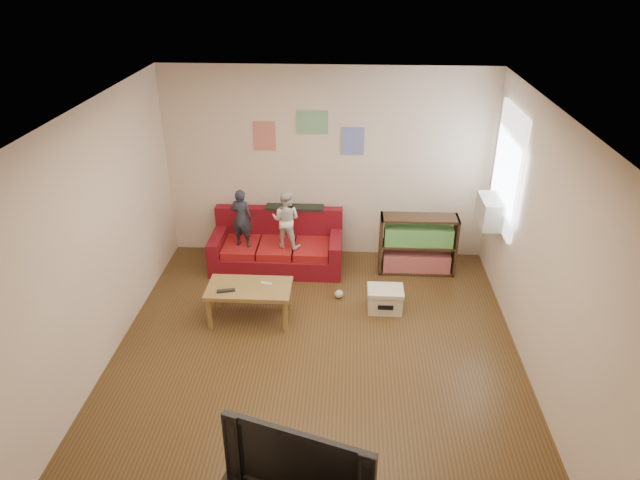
# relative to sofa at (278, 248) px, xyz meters

# --- Properties ---
(room_shell) EXTENTS (4.52, 5.02, 2.72)m
(room_shell) POSITION_rel_sofa_xyz_m (0.67, -2.06, 1.08)
(room_shell) COLOR #543A1D
(room_shell) RESTS_ON ground
(sofa) EXTENTS (1.80, 0.83, 0.79)m
(sofa) POSITION_rel_sofa_xyz_m (0.00, 0.00, 0.00)
(sofa) COLOR maroon
(sofa) RESTS_ON ground
(child_a) EXTENTS (0.33, 0.25, 0.82)m
(child_a) POSITION_rel_sofa_xyz_m (-0.45, -0.16, 0.52)
(child_a) COLOR #222734
(child_a) RESTS_ON sofa
(child_b) EXTENTS (0.45, 0.39, 0.81)m
(child_b) POSITION_rel_sofa_xyz_m (0.15, -0.16, 0.52)
(child_b) COLOR silver
(child_b) RESTS_ON sofa
(coffee_table) EXTENTS (1.00, 0.55, 0.45)m
(coffee_table) POSITION_rel_sofa_xyz_m (-0.17, -1.35, 0.12)
(coffee_table) COLOR olive
(coffee_table) RESTS_ON ground
(remote) EXTENTS (0.22, 0.10, 0.02)m
(remote) POSITION_rel_sofa_xyz_m (-0.42, -1.47, 0.19)
(remote) COLOR black
(remote) RESTS_ON coffee_table
(game_controller) EXTENTS (0.14, 0.07, 0.03)m
(game_controller) POSITION_rel_sofa_xyz_m (0.03, -1.30, 0.20)
(game_controller) COLOR silver
(game_controller) RESTS_ON coffee_table
(bookshelf) EXTENTS (1.04, 0.31, 0.83)m
(bookshelf) POSITION_rel_sofa_xyz_m (1.94, -0.08, 0.10)
(bookshelf) COLOR #392617
(bookshelf) RESTS_ON ground
(window) EXTENTS (0.04, 1.08, 1.48)m
(window) POSITION_rel_sofa_xyz_m (2.89, -0.41, 1.37)
(window) COLOR white
(window) RESTS_ON room_shell
(ac_unit) EXTENTS (0.28, 0.55, 0.35)m
(ac_unit) POSITION_rel_sofa_xyz_m (2.77, -0.41, 0.81)
(ac_unit) COLOR #B7B2A3
(ac_unit) RESTS_ON window
(artwork_left) EXTENTS (0.30, 0.01, 0.40)m
(artwork_left) POSITION_rel_sofa_xyz_m (-0.18, 0.42, 1.48)
(artwork_left) COLOR #D87266
(artwork_left) RESTS_ON room_shell
(artwork_center) EXTENTS (0.42, 0.01, 0.32)m
(artwork_center) POSITION_rel_sofa_xyz_m (0.47, 0.42, 1.68)
(artwork_center) COLOR #72B27F
(artwork_center) RESTS_ON room_shell
(artwork_right) EXTENTS (0.30, 0.01, 0.38)m
(artwork_right) POSITION_rel_sofa_xyz_m (1.02, 0.42, 1.43)
(artwork_right) COLOR #727FCC
(artwork_right) RESTS_ON room_shell
(file_box) EXTENTS (0.44, 0.33, 0.30)m
(file_box) POSITION_rel_sofa_xyz_m (1.46, -1.07, -0.11)
(file_box) COLOR #ECE1C6
(file_box) RESTS_ON ground
(television) EXTENTS (1.12, 0.48, 0.65)m
(television) POSITION_rel_sofa_xyz_m (0.71, -4.13, 0.52)
(television) COLOR black
(television) RESTS_ON tv_stand
(tissue) EXTENTS (0.14, 0.14, 0.11)m
(tissue) POSITION_rel_sofa_xyz_m (0.89, -0.83, -0.21)
(tissue) COLOR beige
(tissue) RESTS_ON ground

